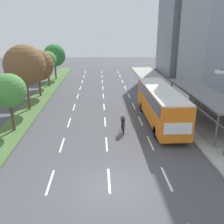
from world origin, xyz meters
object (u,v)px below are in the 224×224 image
(median_tree_fifth, at_px, (47,61))
(median_tree_third, at_px, (25,66))
(bus, at_px, (160,102))
(median_tree_farthest, at_px, (54,55))
(median_tree_second, at_px, (9,91))
(cyclist, at_px, (123,124))
(bus_shelter, at_px, (204,103))
(median_tree_fourth, at_px, (38,65))

(median_tree_fifth, bearing_deg, median_tree_third, -89.67)
(bus, bearing_deg, median_tree_farthest, 121.16)
(bus, distance_m, median_tree_second, 13.56)
(median_tree_farthest, bearing_deg, cyclist, -68.31)
(bus_shelter, bearing_deg, median_tree_fourth, 150.00)
(median_tree_fourth, bearing_deg, bus_shelter, -30.00)
(median_tree_fifth, bearing_deg, bus, -50.35)
(median_tree_fifth, bearing_deg, median_tree_farthest, 89.41)
(bus_shelter, relative_size, median_tree_second, 2.54)
(bus_shelter, distance_m, median_tree_fifth, 24.45)
(cyclist, bearing_deg, bus_shelter, 16.63)
(bus_shelter, height_order, bus, bus)
(bus, height_order, median_tree_fourth, median_tree_fourth)
(median_tree_second, distance_m, median_tree_fifth, 18.08)
(median_tree_third, bearing_deg, median_tree_fourth, 91.03)
(median_tree_farthest, bearing_deg, median_tree_fourth, -90.48)
(median_tree_third, height_order, median_tree_fifth, median_tree_third)
(median_tree_second, bearing_deg, median_tree_fourth, 91.73)
(bus, relative_size, median_tree_second, 2.24)
(cyclist, relative_size, median_tree_second, 0.36)
(bus, distance_m, median_tree_third, 14.63)
(bus_shelter, height_order, cyclist, bus_shelter)
(cyclist, bearing_deg, median_tree_second, 175.54)
(median_tree_second, relative_size, median_tree_third, 0.72)
(bus_shelter, relative_size, median_tree_farthest, 2.10)
(bus_shelter, relative_size, cyclist, 7.03)
(cyclist, distance_m, median_tree_fourth, 16.58)
(bus, height_order, median_tree_farthest, median_tree_farthest)
(bus, bearing_deg, median_tree_fourth, 142.61)
(cyclist, xyz_separation_m, median_tree_second, (-9.62, 0.75, 2.90))
(median_tree_second, height_order, median_tree_third, median_tree_third)
(median_tree_third, bearing_deg, median_tree_fifth, 90.33)
(cyclist, bearing_deg, median_tree_farthest, 111.69)
(bus_shelter, xyz_separation_m, median_tree_third, (-17.91, 4.38, 3.11))
(cyclist, distance_m, median_tree_fifth, 21.54)
(median_tree_third, bearing_deg, cyclist, -34.45)
(cyclist, xyz_separation_m, median_tree_third, (-9.88, 6.78, 4.19))
(median_tree_third, bearing_deg, bus, -18.18)
(bus_shelter, height_order, median_tree_second, median_tree_second)
(median_tree_third, distance_m, median_tree_fourth, 6.08)
(cyclist, bearing_deg, bus, 31.55)
(median_tree_fourth, bearing_deg, median_tree_farthest, 89.52)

